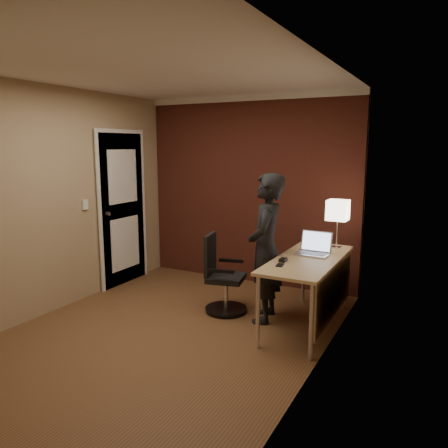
{
  "coord_description": "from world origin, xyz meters",
  "views": [
    {
      "loc": [
        2.41,
        -3.39,
        1.85
      ],
      "look_at": [
        0.35,
        0.55,
        1.05
      ],
      "focal_mm": 35.0,
      "sensor_mm": 36.0,
      "label": 1
    }
  ],
  "objects_px": {
    "office_chair": "(221,279)",
    "desk_lamp": "(338,211)",
    "phone": "(280,265)",
    "person": "(266,248)",
    "desk": "(315,271)",
    "laptop": "(314,248)",
    "mouse": "(283,260)"
  },
  "relations": [
    {
      "from": "desk_lamp",
      "to": "phone",
      "type": "distance_m",
      "value": 1.1
    },
    {
      "from": "desk_lamp",
      "to": "phone",
      "type": "height_order",
      "value": "desk_lamp"
    },
    {
      "from": "desk_lamp",
      "to": "mouse",
      "type": "relative_size",
      "value": 5.35
    },
    {
      "from": "desk_lamp",
      "to": "office_chair",
      "type": "height_order",
      "value": "desk_lamp"
    },
    {
      "from": "desk_lamp",
      "to": "laptop",
      "type": "relative_size",
      "value": 1.58
    },
    {
      "from": "mouse",
      "to": "office_chair",
      "type": "distance_m",
      "value": 0.9
    },
    {
      "from": "desk_lamp",
      "to": "phone",
      "type": "bearing_deg",
      "value": -107.18
    },
    {
      "from": "laptop",
      "to": "person",
      "type": "height_order",
      "value": "person"
    },
    {
      "from": "desk_lamp",
      "to": "person",
      "type": "bearing_deg",
      "value": -134.89
    },
    {
      "from": "laptop",
      "to": "phone",
      "type": "height_order",
      "value": "laptop"
    },
    {
      "from": "desk",
      "to": "laptop",
      "type": "height_order",
      "value": "laptop"
    },
    {
      "from": "laptop",
      "to": "person",
      "type": "bearing_deg",
      "value": -153.36
    },
    {
      "from": "desk",
      "to": "desk_lamp",
      "type": "distance_m",
      "value": 0.79
    },
    {
      "from": "mouse",
      "to": "phone",
      "type": "relative_size",
      "value": 0.87
    },
    {
      "from": "phone",
      "to": "office_chair",
      "type": "bearing_deg",
      "value": 149.32
    },
    {
      "from": "phone",
      "to": "person",
      "type": "height_order",
      "value": "person"
    },
    {
      "from": "office_chair",
      "to": "desk_lamp",
      "type": "bearing_deg",
      "value": 28.59
    },
    {
      "from": "desk_lamp",
      "to": "person",
      "type": "relative_size",
      "value": 0.34
    },
    {
      "from": "desk",
      "to": "person",
      "type": "relative_size",
      "value": 0.95
    },
    {
      "from": "phone",
      "to": "person",
      "type": "distance_m",
      "value": 0.48
    },
    {
      "from": "desk_lamp",
      "to": "office_chair",
      "type": "bearing_deg",
      "value": -151.41
    },
    {
      "from": "desk_lamp",
      "to": "phone",
      "type": "relative_size",
      "value": 4.65
    },
    {
      "from": "desk",
      "to": "desk_lamp",
      "type": "relative_size",
      "value": 2.8
    },
    {
      "from": "mouse",
      "to": "office_chair",
      "type": "height_order",
      "value": "office_chair"
    },
    {
      "from": "desk",
      "to": "office_chair",
      "type": "distance_m",
      "value": 1.07
    },
    {
      "from": "laptop",
      "to": "office_chair",
      "type": "xyz_separation_m",
      "value": [
        -0.98,
        -0.24,
        -0.41
      ]
    },
    {
      "from": "mouse",
      "to": "person",
      "type": "distance_m",
      "value": 0.35
    },
    {
      "from": "mouse",
      "to": "office_chair",
      "type": "bearing_deg",
      "value": 164.73
    },
    {
      "from": "mouse",
      "to": "person",
      "type": "xyz_separation_m",
      "value": [
        -0.27,
        0.22,
        0.04
      ]
    },
    {
      "from": "desk_lamp",
      "to": "mouse",
      "type": "height_order",
      "value": "desk_lamp"
    },
    {
      "from": "desk_lamp",
      "to": "office_chair",
      "type": "xyz_separation_m",
      "value": [
        -1.12,
        -0.61,
        -0.76
      ]
    },
    {
      "from": "mouse",
      "to": "person",
      "type": "relative_size",
      "value": 0.06
    }
  ]
}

